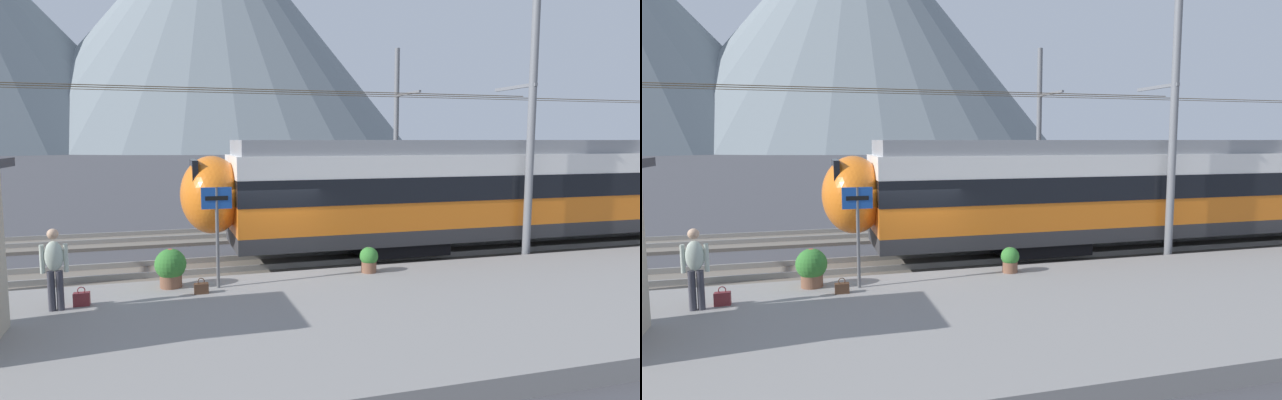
{
  "view_description": "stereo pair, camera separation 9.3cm",
  "coord_description": "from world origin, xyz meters",
  "views": [
    {
      "loc": [
        -2.93,
        -14.67,
        3.86
      ],
      "look_at": [
        2.19,
        2.73,
        1.81
      ],
      "focal_mm": 30.01,
      "sensor_mm": 36.0,
      "label": 1
    },
    {
      "loc": [
        -2.84,
        -14.69,
        3.86
      ],
      "look_at": [
        2.19,
        2.73,
        1.81
      ],
      "focal_mm": 30.01,
      "sensor_mm": 36.0,
      "label": 2
    }
  ],
  "objects": [
    {
      "name": "catenary_mast_far_side",
      "position": [
        7.74,
        8.63,
        4.22
      ],
      "size": [
        42.64,
        2.55,
        8.1
      ],
      "color": "slate",
      "rests_on": "ground"
    },
    {
      "name": "platform_slab",
      "position": [
        0.0,
        -4.7,
        0.2
      ],
      "size": [
        120.0,
        7.1,
        0.39
      ],
      "primitive_type": "cube",
      "color": "gray",
      "rests_on": "ground"
    },
    {
      "name": "passenger_walking",
      "position": [
        -5.1,
        -3.0,
        1.34
      ],
      "size": [
        0.53,
        0.22,
        1.69
      ],
      "color": "#383842",
      "rests_on": "platform_slab"
    },
    {
      "name": "handbag_near_sign",
      "position": [
        -2.18,
        -2.59,
        0.51
      ],
      "size": [
        0.32,
        0.18,
        0.36
      ],
      "color": "#472D1E",
      "rests_on": "platform_slab"
    },
    {
      "name": "track_near",
      "position": [
        0.0,
        0.99,
        0.07
      ],
      "size": [
        120.0,
        3.0,
        0.28
      ],
      "color": "#6B6359",
      "rests_on": "ground"
    },
    {
      "name": "train_near_platform",
      "position": [
        12.16,
        0.99,
        2.23
      ],
      "size": [
        29.03,
        2.84,
        4.27
      ],
      "color": "#2D2D30",
      "rests_on": "track_near"
    },
    {
      "name": "catenary_mast_mid",
      "position": [
        7.89,
        -0.62,
        4.19
      ],
      "size": [
        42.64,
        2.03,
        8.16
      ],
      "color": "slate",
      "rests_on": "ground"
    },
    {
      "name": "mountain_central_peak",
      "position": [
        16.43,
        199.83,
        47.34
      ],
      "size": [
        153.09,
        153.09,
        94.68
      ],
      "primitive_type": "cone",
      "color": "slate",
      "rests_on": "ground"
    },
    {
      "name": "potted_plant_by_shelter",
      "position": [
        2.18,
        -1.84,
        0.76
      ],
      "size": [
        0.49,
        0.49,
        0.67
      ],
      "color": "brown",
      "rests_on": "platform_slab"
    },
    {
      "name": "track_far",
      "position": [
        0.0,
        6.54,
        0.07
      ],
      "size": [
        120.0,
        3.0,
        0.28
      ],
      "color": "#6B6359",
      "rests_on": "ground"
    },
    {
      "name": "ground_plane",
      "position": [
        0.0,
        0.0,
        0.0
      ],
      "size": [
        400.0,
        400.0,
        0.0
      ],
      "primitive_type": "plane",
      "color": "#424247"
    },
    {
      "name": "handbag_beside_passenger",
      "position": [
        -4.65,
        -2.8,
        0.54
      ],
      "size": [
        0.32,
        0.18,
        0.41
      ],
      "color": "maroon",
      "rests_on": "platform_slab"
    },
    {
      "name": "platform_sign",
      "position": [
        -1.76,
        -2.22,
        2.13
      ],
      "size": [
        0.7,
        0.08,
        2.37
      ],
      "color": "#59595B",
      "rests_on": "platform_slab"
    },
    {
      "name": "potted_plant_platform_edge",
      "position": [
        -2.83,
        -1.86,
        0.91
      ],
      "size": [
        0.74,
        0.74,
        0.92
      ],
      "color": "brown",
      "rests_on": "platform_slab"
    }
  ]
}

